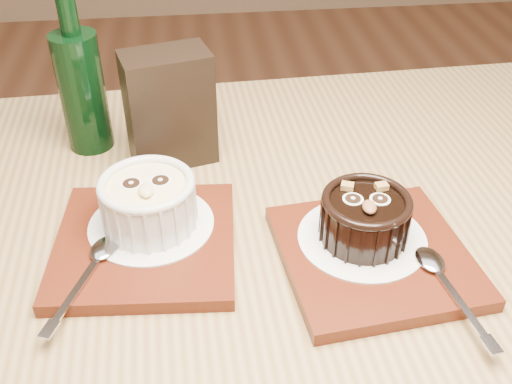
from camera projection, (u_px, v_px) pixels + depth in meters
table at (251, 321)px, 0.66m from camera, size 1.23×0.85×0.75m
tray_left at (145, 243)px, 0.61m from camera, size 0.19×0.19×0.01m
doily_left at (151, 224)px, 0.62m from camera, size 0.13×0.13×0.00m
ramekin_white at (148, 200)px, 0.60m from camera, size 0.10×0.10×0.06m
spoon_left at (88, 272)px, 0.56m from camera, size 0.07×0.13×0.01m
tray_right at (374, 256)px, 0.60m from camera, size 0.20×0.20×0.01m
doily_right at (362, 238)px, 0.60m from camera, size 0.13×0.13×0.00m
ramekin_dark at (365, 216)px, 0.59m from camera, size 0.09×0.09×0.05m
spoon_right at (448, 285)px, 0.55m from camera, size 0.05×0.14×0.01m
condiment_stand at (169, 108)px, 0.71m from camera, size 0.11×0.08×0.14m
green_bottle at (82, 88)px, 0.73m from camera, size 0.06×0.06×0.21m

